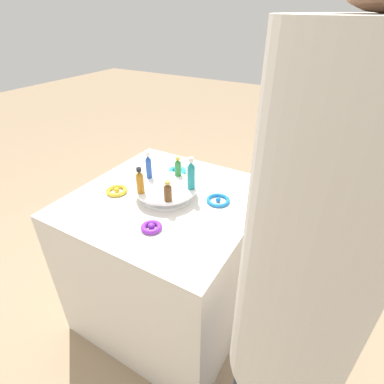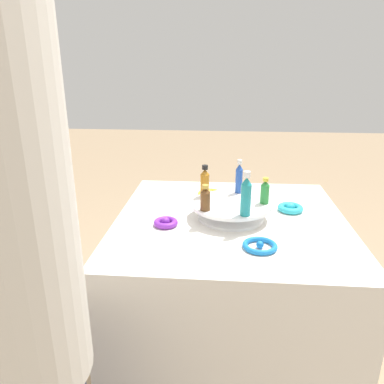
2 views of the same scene
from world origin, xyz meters
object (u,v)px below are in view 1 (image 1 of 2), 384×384
bottle_green (178,167)px  bottle_brown (168,192)px  display_stand (166,191)px  ribbon_bow_teal (177,171)px  ribbon_bow_blue (218,200)px  bottle_teal (191,175)px  bottle_amber (140,181)px  person_figure (292,328)px  bottle_blue (149,166)px  ribbon_bow_purple (151,227)px  ribbon_bow_gold (117,191)px

bottle_green → bottle_brown: 0.22m
display_stand → bottle_green: (0.12, 0.01, 0.07)m
display_stand → ribbon_bow_teal: display_stand is taller
display_stand → ribbon_bow_blue: display_stand is taller
bottle_teal → bottle_green: 0.14m
bottle_teal → bottle_green: bottle_teal is taller
display_stand → bottle_amber: bearing=147.6°
bottle_amber → person_figure: person_figure is taller
bottle_blue → ribbon_bow_teal: (0.19, -0.03, -0.10)m
bottle_amber → bottle_blue: bearing=21.6°
bottle_teal → ribbon_bow_teal: (0.18, 0.19, -0.11)m
bottle_amber → person_figure: bearing=-114.6°
ribbon_bow_purple → ribbon_bow_blue: ribbon_bow_purple is taller
bottle_green → ribbon_bow_teal: size_ratio=1.00×
bottle_teal → ribbon_bow_purple: bottle_teal is taller
bottle_green → ribbon_bow_gold: (-0.20, 0.22, -0.09)m
display_stand → bottle_blue: (0.03, 0.11, 0.08)m
bottle_teal → bottle_amber: bearing=129.6°
bottle_amber → ribbon_bow_blue: 0.35m
ribbon_bow_purple → bottle_green: bearing=15.0°
bottle_green → bottle_amber: size_ratio=0.79×
ribbon_bow_blue → person_figure: size_ratio=0.06×
bottle_green → bottle_blue: size_ratio=0.73×
ribbon_bow_purple → ribbon_bow_blue: size_ratio=0.79×
ribbon_bow_teal → bottle_teal: bearing=-133.4°
bottle_green → bottle_amber: (-0.21, 0.05, 0.01)m
bottle_green → ribbon_bow_blue: bearing=-97.9°
bottle_amber → ribbon_bow_gold: size_ratio=1.20×
ribbon_bow_teal → bottle_brown: bearing=-153.3°
display_stand → ribbon_bow_blue: 0.24m
ribbon_bow_teal → bottle_blue: bearing=171.7°
bottle_teal → ribbon_bow_blue: (0.04, -0.12, -0.12)m
ribbon_bow_teal → ribbon_bow_gold: ribbon_bow_teal is taller
bottle_teal → bottle_brown: size_ratio=1.67×
bottle_brown → bottle_green: bearing=21.6°
bottle_green → person_figure: 0.87m
display_stand → ribbon_bow_teal: bearing=20.5°
bottle_blue → ribbon_bow_purple: (-0.25, -0.20, -0.11)m
person_figure → ribbon_bow_teal: bearing=-8.2°
bottle_brown → ribbon_bow_gold: bottle_brown is taller
bottle_teal → ribbon_bow_blue: size_ratio=1.41×
bottle_blue → ribbon_bow_teal: bottle_blue is taller
bottle_brown → ribbon_bow_teal: bottle_brown is taller
bottle_blue → bottle_amber: size_ratio=1.08×
bottle_amber → ribbon_bow_teal: size_ratio=1.26×
bottle_blue → bottle_brown: bottle_blue is taller
bottle_green → bottle_blue: bearing=129.6°
bottle_brown → person_figure: person_figure is taller
bottle_blue → ribbon_bow_purple: bearing=-142.2°
bottle_blue → person_figure: person_figure is taller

